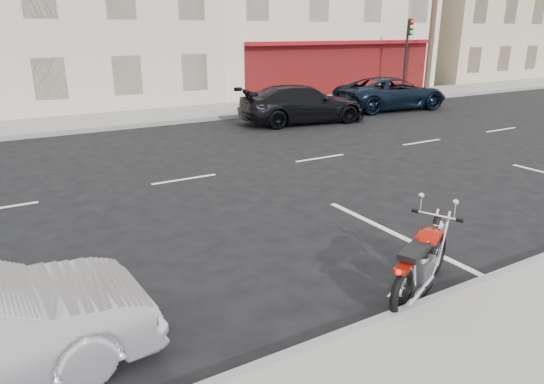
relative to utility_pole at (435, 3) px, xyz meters
The scene contains 10 objects.
ground 18.35m from the utility_pole, 150.98° to the right, with size 120.00×120.00×0.00m, color black.
sidewalk_far 21.02m from the utility_pole, behind, with size 80.00×3.40×0.15m, color gray.
curb_far 21.08m from the utility_pole, behind, with size 80.00×0.12×0.16m, color gray.
bldg_far_east 13.04m from the utility_pole, 36.25° to the left, with size 12.00×12.00×11.00m, color #C4B28C.
utility_pole is the anchor object (origin of this frame).
traffic_light 2.97m from the utility_pole, behind, with size 0.26×0.30×3.80m.
fire_hydrant 5.48m from the utility_pole, behind, with size 0.20×0.20×0.72m.
motorcycle 22.30m from the utility_pole, 136.97° to the right, with size 1.84×0.96×0.99m.
suv_far 7.48m from the utility_pole, 151.50° to the right, with size 2.36×5.13×1.43m, color black.
car_far 12.21m from the utility_pole, 160.76° to the right, with size 2.01×4.94×1.43m, color black.
Camera 1 is at (-5.82, -10.63, 3.39)m, focal length 32.00 mm.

